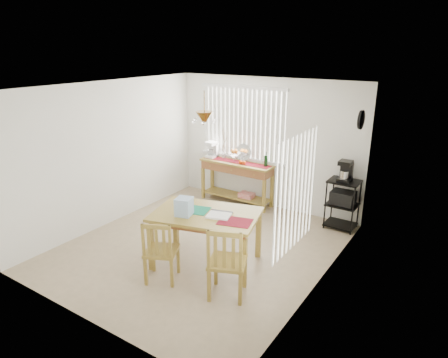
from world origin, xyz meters
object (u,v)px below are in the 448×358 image
Objects in this scene: chair_right at (227,263)px; cart_items at (346,171)px; chair_left at (161,251)px; wire_cart at (343,200)px; dining_table at (206,219)px; sideboard at (237,172)px.

cart_items is at bearing 78.53° from chair_right.
cart_items is 3.53m from chair_left.
wire_cart is 2.70m from dining_table.
dining_table is at bearing -68.97° from sideboard.
wire_cart reaches higher than sideboard.
chair_right is (1.64, -2.92, -0.16)m from sideboard.
sideboard is at bearing 111.03° from dining_table.
dining_table is 1.70× the size of chair_right.
chair_left is 0.99m from chair_right.
sideboard reaches higher than dining_table.
chair_left is at bearing -108.24° from dining_table.
chair_right is (-0.59, -2.91, -0.58)m from cart_items.
sideboard is 1.54× the size of chair_right.
dining_table is at bearing -119.31° from wire_cart.
wire_cart is at bearing -0.28° from sideboard.
cart_items is 0.36× the size of chair_right.
chair_right is (0.73, -0.56, -0.23)m from dining_table.
chair_left is (-0.25, -0.74, -0.27)m from dining_table.
wire_cart is 3.47m from chair_left.
cart_items is 2.72m from dining_table.
cart_items is 0.40× the size of chair_left.
chair_left reaches higher than sideboard.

